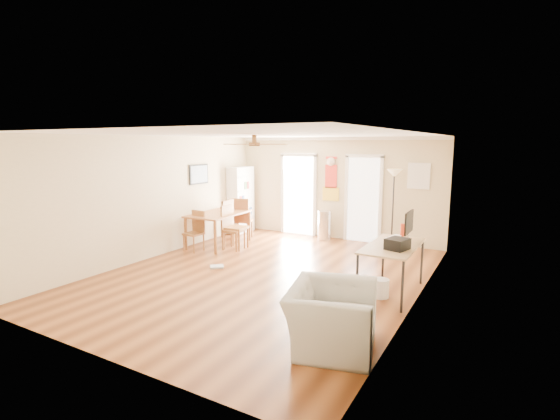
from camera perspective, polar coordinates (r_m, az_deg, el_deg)
The scene contains 30 objects.
floor at distance 7.81m, azimuth -2.19°, elevation -8.98°, with size 7.00×7.00×0.00m, color brown.
ceiling at distance 7.42m, azimuth -2.32°, elevation 10.45°, with size 5.50×7.00×0.00m, color silver, non-canonical shape.
wall_back at distance 10.62m, azimuth 7.74°, elevation 3.00°, with size 5.50×0.04×2.60m, color beige, non-canonical shape.
wall_front at distance 4.95m, azimuth -24.18°, elevation -4.97°, with size 5.50×0.04×2.60m, color beige, non-canonical shape.
wall_left at distance 9.24m, azimuth -16.92°, elevation 1.75°, with size 0.04×7.00×2.60m, color beige, non-canonical shape.
wall_right at distance 6.52m, azimuth 18.79°, elevation -1.37°, with size 0.04×7.00×2.60m, color beige, non-canonical shape.
crown_molding at distance 7.42m, azimuth -2.32°, elevation 10.14°, with size 5.50×7.00×0.08m, color white, non-canonical shape.
kitchen_doorway at distance 11.07m, azimuth 2.63°, elevation 2.02°, with size 0.90×0.10×2.10m, color white, non-canonical shape.
bathroom_doorway at distance 10.38m, azimuth 11.52°, elevation 1.37°, with size 0.80×0.10×2.10m, color white, non-canonical shape.
wall_decal at distance 10.62m, azimuth 7.10°, elevation 4.37°, with size 0.46×0.03×1.10m, color red.
ac_grille at distance 9.98m, azimuth 18.74°, elevation 4.50°, with size 0.50×0.04×0.60m, color white.
framed_poster at distance 10.20m, azimuth -11.22°, elevation 4.91°, with size 0.04×0.66×0.48m, color black.
ceiling_fan at distance 7.17m, azimuth -3.59°, elevation 9.12°, with size 1.24×1.24×0.20m, color #593819, non-canonical shape.
bookshelf at distance 11.36m, azimuth -5.48°, elevation 1.43°, with size 0.36×0.81×1.81m, color silver, non-canonical shape.
dining_table at distance 10.02m, azimuth -8.48°, elevation -2.63°, with size 0.95×1.59×0.79m, color #A46135, non-canonical shape.
dining_chair_right_a at distance 9.61m, azimuth -6.17°, elevation -2.08°, with size 0.46×0.46×1.12m, color #A77636, non-canonical shape.
dining_chair_right_b at distance 9.55m, azimuth -6.47°, elevation -2.48°, with size 0.42×0.42×1.02m, color #9C6232, non-canonical shape.
dining_chair_near at distance 9.56m, azimuth -11.95°, elevation -2.94°, with size 0.38×0.38×0.91m, color olive, non-canonical shape.
dining_chair_far at distance 10.60m, azimuth -5.21°, elevation -1.17°, with size 0.44×0.44×1.06m, color #975A30, non-canonical shape.
trash_can at distance 10.56m, azimuth 6.22°, elevation -2.10°, with size 0.34×0.34×0.74m, color silver.
torchiere_lamp at distance 9.93m, azimuth 15.42°, elevation 0.14°, with size 0.35×0.35×1.85m, color black, non-canonical shape.
computer_desk at distance 7.02m, azimuth 15.27°, elevation -7.94°, with size 0.76×1.52×0.82m, color tan, non-canonical shape.
imac at distance 7.23m, azimuth 17.48°, elevation -2.14°, with size 0.07×0.54×0.51m, color black, non-canonical shape.
keyboard at distance 7.46m, azimuth 15.56°, elevation -3.64°, with size 0.14×0.43×0.02m, color white.
printer at distance 6.63m, azimuth 16.01°, elevation -4.56°, with size 0.29×0.34×0.17m, color black.
orange_bottle at distance 7.58m, azimuth 16.66°, elevation -2.67°, with size 0.07×0.07×0.22m, color red.
wastebasket_a at distance 6.53m, azimuth 6.93°, elevation -11.38°, with size 0.26×0.26×0.30m, color white.
wastebasket_b at distance 6.88m, azimuth 13.85°, elevation -10.51°, with size 0.26×0.26×0.30m, color white.
floor_cloth at distance 8.32m, azimuth -8.77°, elevation -7.80°, with size 0.26×0.20×0.04m, color #A09F9B.
armchair at distance 5.15m, azimuth 7.18°, elevation -14.54°, with size 1.15×1.01×0.75m, color #ABABA6.
Camera 1 is at (3.91, -6.31, 2.45)m, focal length 26.29 mm.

